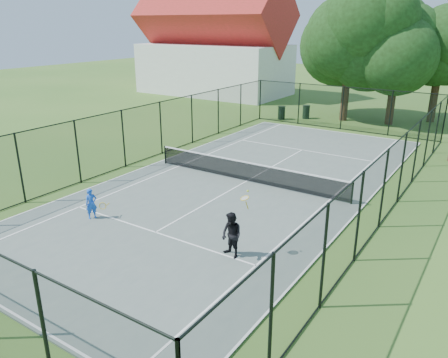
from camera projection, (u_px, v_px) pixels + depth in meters
The scene contains 12 objects.
ground at pixel (247, 182), 20.60m from camera, with size 120.00×120.00×0.00m, color #396623.
tennis_court at pixel (247, 182), 20.59m from camera, with size 11.00×24.00×0.06m, color #56655F.
tennis_net at pixel (247, 171), 20.41m from camera, with size 10.08×0.08×0.95m.
fence at pixel (247, 152), 20.10m from camera, with size 13.10×26.10×3.00m.
tree_near_left at pixel (350, 45), 31.85m from camera, with size 6.90×6.90×9.00m.
tree_near_mid at pixel (398, 47), 30.51m from camera, with size 6.86×6.86×8.97m.
tree_near_right at pixel (440, 57), 31.67m from camera, with size 5.43×5.43×7.50m.
building at pixel (214, 45), 45.03m from camera, with size 15.30×8.15×11.87m.
trash_bin_left at pixel (281, 113), 33.84m from camera, with size 0.58×0.58×1.02m.
trash_bin_right at pixel (306, 112), 34.12m from camera, with size 0.58×0.58×1.03m.
player_blue at pixel (91, 204), 16.51m from camera, with size 0.81×0.51×1.18m.
player_black at pixel (232, 235), 13.70m from camera, with size 0.86×0.89×2.19m.
Camera 1 is at (9.73, -16.74, 7.11)m, focal length 35.00 mm.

